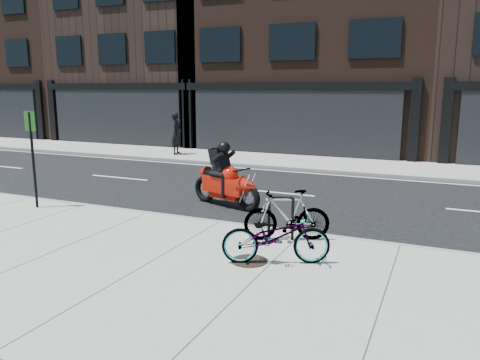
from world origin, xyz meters
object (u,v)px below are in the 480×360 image
at_px(bicycle_rear, 287,215).
at_px(motorcycle, 228,181).
at_px(bike_rack, 281,214).
at_px(sign_post, 32,151).
at_px(pedestrian, 177,133).
at_px(bicycle_front, 276,236).
at_px(manhole_cover, 249,261).

xyz_separation_m(bicycle_rear, motorcycle, (-2.45, 2.42, 0.07)).
bearing_deg(bike_rack, sign_post, -179.19).
xyz_separation_m(bike_rack, pedestrian, (-8.53, 9.90, 0.44)).
relative_size(bike_rack, motorcycle, 0.39).
bearing_deg(bicycle_front, motorcycle, 11.80).
xyz_separation_m(manhole_cover, sign_post, (-6.54, 1.32, 1.48)).
relative_size(bike_rack, bicycle_rear, 0.52).
distance_m(bike_rack, motorcycle, 3.35).
bearing_deg(bike_rack, motorcycle, 133.83).
height_order(bike_rack, motorcycle, motorcycle).
relative_size(bicycle_rear, sign_post, 0.70).
xyz_separation_m(motorcycle, pedestrian, (-6.20, 7.49, 0.38)).
relative_size(motorcycle, sign_post, 0.93).
relative_size(bike_rack, pedestrian, 0.47).
bearing_deg(bicycle_rear, sign_post, -114.01).
distance_m(bike_rack, bicycle_rear, 0.13).
height_order(bicycle_rear, pedestrian, pedestrian).
xyz_separation_m(bicycle_rear, pedestrian, (-8.66, 9.90, 0.45)).
relative_size(pedestrian, manhole_cover, 2.97).
xyz_separation_m(bicycle_rear, sign_post, (-6.78, -0.09, 0.96)).
relative_size(bike_rack, bicycle_front, 0.48).
bearing_deg(bicycle_front, pedestrian, 14.42).
height_order(bicycle_front, bicycle_rear, bicycle_rear).
height_order(bicycle_front, motorcycle, motorcycle).
bearing_deg(manhole_cover, bike_rack, 85.84).
xyz_separation_m(bicycle_front, pedestrian, (-8.88, 11.20, 0.48)).
distance_m(bicycle_front, manhole_cover, 0.68).
height_order(manhole_cover, sign_post, sign_post).
bearing_deg(bicycle_rear, manhole_cover, -34.18).
xyz_separation_m(bike_rack, motorcycle, (-2.32, 2.42, 0.06)).
xyz_separation_m(bicycle_rear, manhole_cover, (-0.23, -1.41, -0.52)).
bearing_deg(bike_rack, manhole_cover, -94.16).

